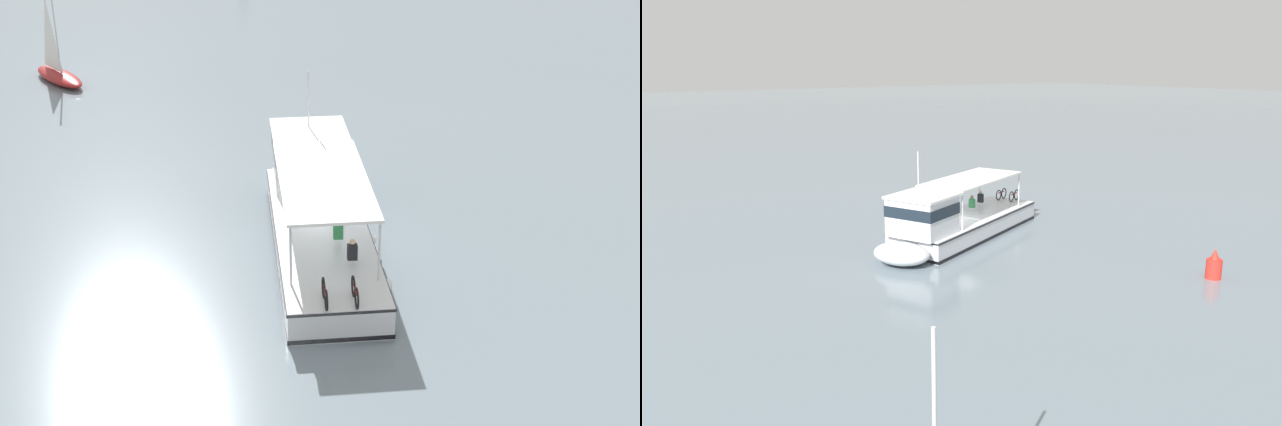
{
  "view_description": "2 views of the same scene",
  "coord_description": "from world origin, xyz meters",
  "views": [
    {
      "loc": [
        -27.53,
        -7.95,
        15.0
      ],
      "look_at": [
        -0.72,
        -0.12,
        1.4
      ],
      "focal_mm": 49.7,
      "sensor_mm": 36.0,
      "label": 1
    },
    {
      "loc": [
        18.82,
        26.62,
        9.48
      ],
      "look_at": [
        -0.72,
        -0.12,
        1.4
      ],
      "focal_mm": 34.62,
      "sensor_mm": 36.0,
      "label": 2
    }
  ],
  "objects": [
    {
      "name": "ferry_main",
      "position": [
        0.22,
        0.27,
        1.02
      ],
      "size": [
        12.92,
        7.72,
        5.32
      ],
      "color": "silver",
      "rests_on": "ground"
    },
    {
      "name": "sailboat_mid_channel",
      "position": [
        14.03,
        19.33,
        0.54
      ],
      "size": [
        3.84,
        4.76,
        5.4
      ],
      "color": "maroon",
      "rests_on": "ground"
    },
    {
      "name": "ground_plane",
      "position": [
        0.0,
        0.0,
        0.0
      ],
      "size": [
        400.0,
        400.0,
        0.0
      ],
      "primitive_type": "plane",
      "color": "slate"
    }
  ]
}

